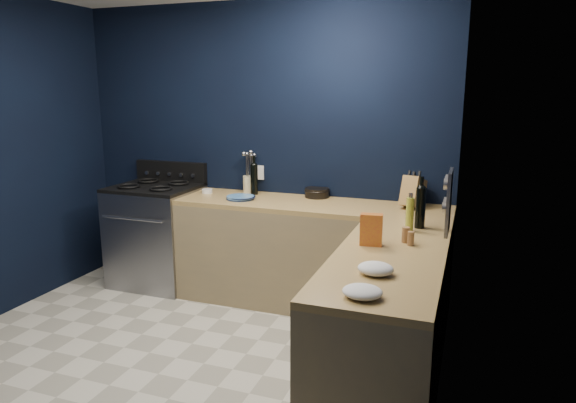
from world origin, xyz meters
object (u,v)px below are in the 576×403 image
at_px(plate_stack, 240,198).
at_px(utensil_crock, 250,184).
at_px(knife_block, 413,193).
at_px(gas_range, 157,236).
at_px(crouton_bag, 371,230).

relative_size(plate_stack, utensil_crock, 1.57).
height_order(utensil_crock, knife_block, knife_block).
bearing_deg(gas_range, utensil_crock, 16.85).
xyz_separation_m(knife_block, crouton_bag, (-0.12, -1.14, -0.02)).
bearing_deg(plate_stack, gas_range, 176.79).
bearing_deg(plate_stack, knife_block, 7.98).
height_order(gas_range, utensil_crock, utensil_crock).
relative_size(gas_range, knife_block, 3.83).
bearing_deg(crouton_bag, plate_stack, 137.92).
distance_m(plate_stack, crouton_bag, 1.62).
distance_m(plate_stack, knife_block, 1.46).
bearing_deg(utensil_crock, gas_range, -163.15).
bearing_deg(knife_block, gas_range, -161.36).
bearing_deg(knife_block, utensil_crock, -169.24).
height_order(gas_range, plate_stack, plate_stack).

